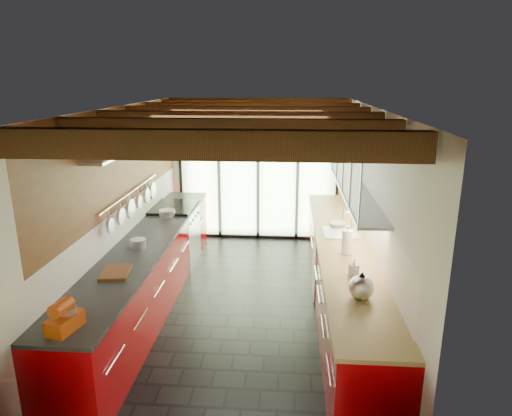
% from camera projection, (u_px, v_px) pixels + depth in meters
% --- Properties ---
extents(ground, '(5.50, 5.50, 0.00)m').
position_uv_depth(ground, '(244.00, 305.00, 6.13)').
color(ground, black).
rests_on(ground, ground).
extents(room_shell, '(5.50, 5.50, 5.50)m').
position_uv_depth(room_shell, '(243.00, 185.00, 5.67)').
color(room_shell, silver).
rests_on(room_shell, ground).
extents(ceiling_beams, '(3.14, 5.06, 4.90)m').
position_uv_depth(ceiling_beams, '(246.00, 117.00, 5.81)').
color(ceiling_beams, '#593316').
rests_on(ceiling_beams, ground).
extents(glass_door, '(2.95, 0.10, 2.90)m').
position_uv_depth(glass_door, '(258.00, 151.00, 8.25)').
color(glass_door, '#C6EAAD').
rests_on(glass_door, ground).
extents(left_counter, '(0.68, 5.00, 0.92)m').
position_uv_depth(left_counter, '(149.00, 271.00, 6.09)').
color(left_counter, '#970307').
rests_on(left_counter, ground).
extents(range_stove, '(0.66, 0.90, 0.97)m').
position_uv_depth(range_stove, '(175.00, 234.00, 7.47)').
color(range_stove, silver).
rests_on(range_stove, ground).
extents(right_counter, '(0.68, 5.00, 0.92)m').
position_uv_depth(right_counter, '(342.00, 277.00, 5.91)').
color(right_counter, '#970307').
rests_on(right_counter, ground).
extents(sink_assembly, '(0.45, 0.52, 0.43)m').
position_uv_depth(sink_assembly, '(341.00, 230.00, 6.15)').
color(sink_assembly, silver).
rests_on(sink_assembly, right_counter).
extents(upper_cabinets_right, '(0.34, 3.00, 3.00)m').
position_uv_depth(upper_cabinets_right, '(357.00, 167.00, 5.80)').
color(upper_cabinets_right, silver).
rests_on(upper_cabinets_right, ground).
extents(left_wall_fixtures, '(0.28, 2.60, 0.96)m').
position_uv_depth(left_wall_fixtures, '(134.00, 168.00, 5.97)').
color(left_wall_fixtures, silver).
rests_on(left_wall_fixtures, ground).
extents(stand_mixer, '(0.24, 0.34, 0.28)m').
position_uv_depth(stand_mixer, '(65.00, 317.00, 3.78)').
color(stand_mixer, '#BE470F').
rests_on(stand_mixer, left_counter).
extents(pot_large, '(0.24, 0.24, 0.12)m').
position_uv_depth(pot_large, '(138.00, 244.00, 5.60)').
color(pot_large, silver).
rests_on(pot_large, left_counter).
extents(pot_small, '(0.28, 0.28, 0.09)m').
position_uv_depth(pot_small, '(167.00, 213.00, 6.92)').
color(pot_small, silver).
rests_on(pot_small, left_counter).
extents(cutting_board, '(0.34, 0.44, 0.03)m').
position_uv_depth(cutting_board, '(116.00, 272.00, 4.88)').
color(cutting_board, brown).
rests_on(cutting_board, left_counter).
extents(kettle, '(0.28, 0.32, 0.28)m').
position_uv_depth(kettle, '(361.00, 286.00, 4.32)').
color(kettle, silver).
rests_on(kettle, right_counter).
extents(paper_towel, '(0.14, 0.14, 0.35)m').
position_uv_depth(paper_towel, '(347.00, 242.00, 5.40)').
color(paper_towel, white).
rests_on(paper_towel, right_counter).
extents(soap_bottle, '(0.11, 0.11, 0.19)m').
position_uv_depth(soap_bottle, '(354.00, 267.00, 4.82)').
color(soap_bottle, silver).
rests_on(soap_bottle, right_counter).
extents(bowl, '(0.22, 0.22, 0.05)m').
position_uv_depth(bowl, '(338.00, 224.00, 6.45)').
color(bowl, silver).
rests_on(bowl, right_counter).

